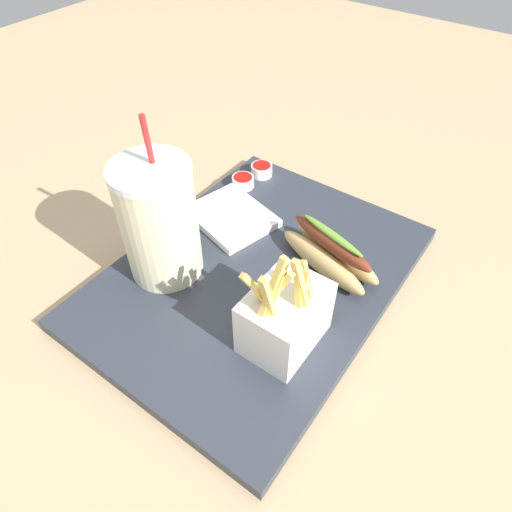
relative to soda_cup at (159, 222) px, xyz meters
The scene contains 8 objects.
ground_plane 0.17m from the soda_cup, 57.95° to the right, with size 2.40×2.40×0.02m, color tan.
food_tray 0.16m from the soda_cup, 57.95° to the right, with size 0.46×0.35×0.02m, color #2D333D.
soda_cup is the anchor object (origin of this frame).
fries_basket 0.20m from the soda_cup, 91.81° to the right, with size 0.10×0.08×0.16m.
hot_dog_1 0.23m from the soda_cup, 53.29° to the right, with size 0.09×0.16×0.06m.
ketchup_cup_1 0.27m from the soda_cup, ahead, with size 0.04×0.04×0.02m.
ketchup_cup_2 0.23m from the soda_cup, ahead, with size 0.04×0.04×0.02m.
napkin_stack 0.15m from the soda_cup, ahead, with size 0.10×0.12×0.01m, color white.
Camera 1 is at (-0.35, -0.25, 0.49)m, focal length 32.24 mm.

